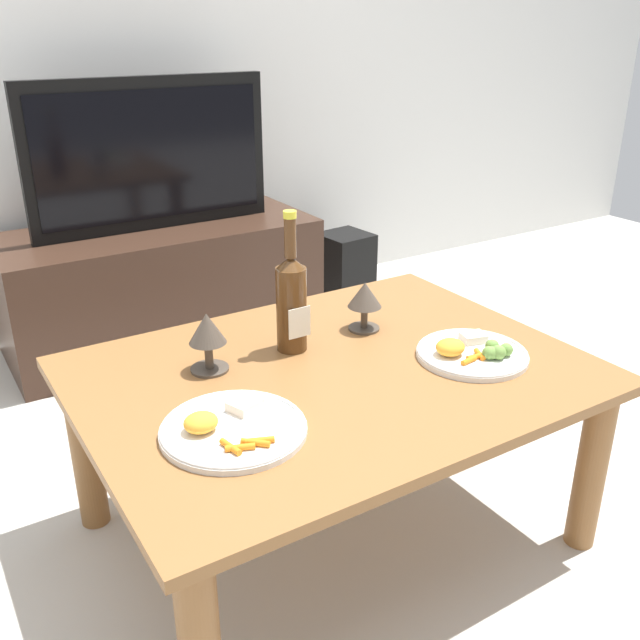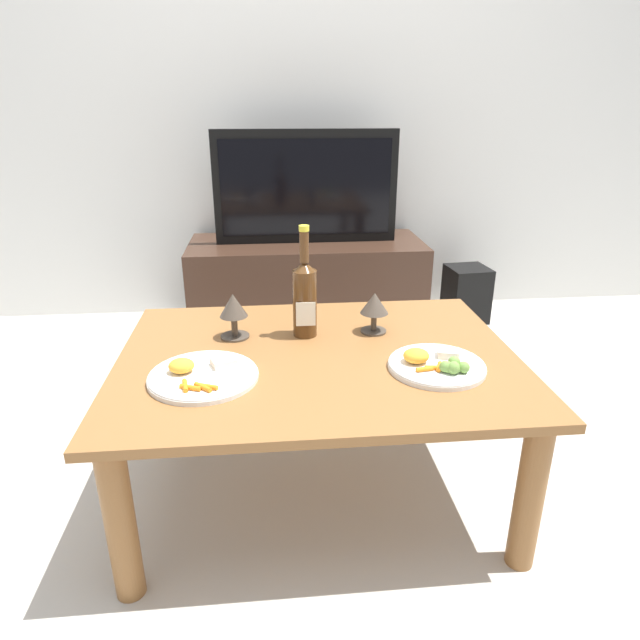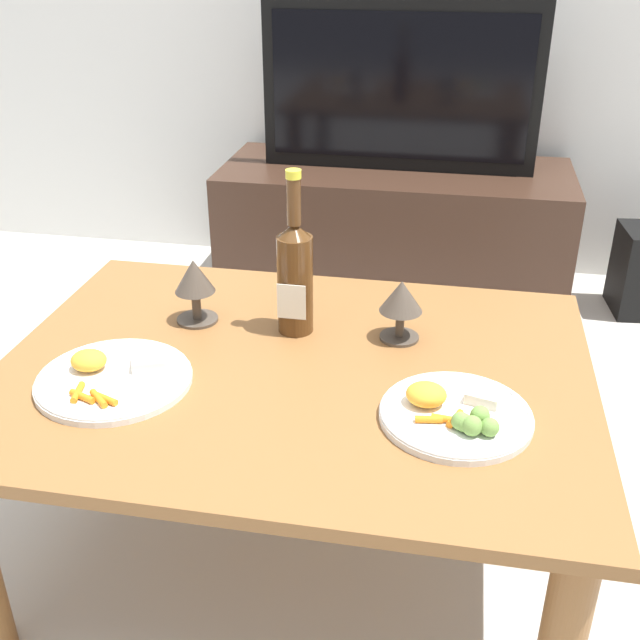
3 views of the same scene
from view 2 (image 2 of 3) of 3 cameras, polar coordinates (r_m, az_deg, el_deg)
The scene contains 11 objects.
ground_plane at distance 1.78m, azimuth -0.19°, elevation -16.86°, with size 6.40×6.40×0.00m, color #B7B2A8.
back_wall at distance 3.05m, azimuth -3.45°, elevation 25.27°, with size 6.40×0.10×2.60m, color silver.
dining_table at distance 1.57m, azimuth -0.21°, elevation -5.98°, with size 1.11×0.83×0.45m.
tv_stand at distance 2.84m, azimuth -1.38°, elevation 3.67°, with size 1.17×0.50×0.46m.
tv_screen at distance 2.73m, azimuth -1.47°, elevation 13.63°, with size 0.89×0.05×0.54m.
floor_speaker at distance 3.06m, azimuth 14.96°, elevation 2.66°, with size 0.21×0.21×0.29m, color black.
wine_bottle at distance 1.62m, azimuth -1.60°, elevation 2.60°, with size 0.07×0.07×0.33m.
goblet_left at distance 1.63m, azimuth -9.00°, elevation 1.18°, with size 0.09×0.09×0.14m.
goblet_right at distance 1.66m, azimuth 5.68°, elevation 1.49°, with size 0.09×0.09×0.13m.
dinner_plate_left at distance 1.43m, azimuth -12.15°, elevation -5.58°, with size 0.28×0.28×0.05m.
dinner_plate_right at distance 1.48m, azimuth 12.01°, elevation -4.52°, with size 0.26×0.26×0.05m.
Camera 2 is at (-0.13, -1.38, 1.11)m, focal length 30.76 mm.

